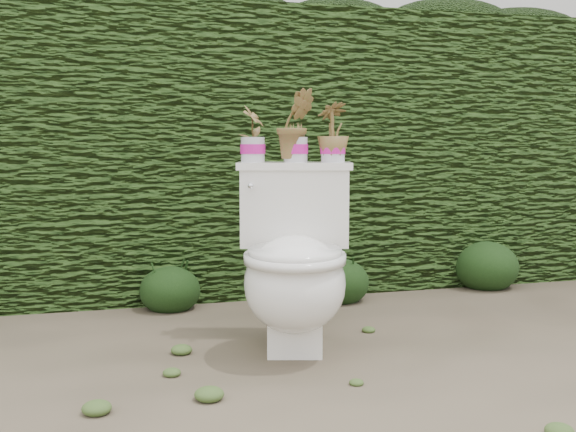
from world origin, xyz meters
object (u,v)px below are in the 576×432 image
object	(u,v)px
potted_plant_center	(296,127)
potted_plant_right	(333,134)
toilet	(295,267)
potted_plant_left	(253,135)

from	to	relation	value
potted_plant_center	potted_plant_right	xyz separation A→B (m)	(0.16, -0.04, -0.03)
potted_plant_center	potted_plant_right	bearing A→B (deg)	-14.84
toilet	potted_plant_right	bearing A→B (deg)	54.82
toilet	potted_plant_right	size ratio (longest dim) A/B	3.16
potted_plant_center	potted_plant_right	world-z (taller)	potted_plant_center
toilet	potted_plant_right	xyz separation A→B (m)	(0.23, 0.18, 0.54)
toilet	potted_plant_left	world-z (taller)	potted_plant_left
potted_plant_left	potted_plant_center	distance (m)	0.19
potted_plant_center	potted_plant_right	distance (m)	0.17
potted_plant_left	potted_plant_right	xyz separation A→B (m)	(0.34, -0.10, 0.01)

